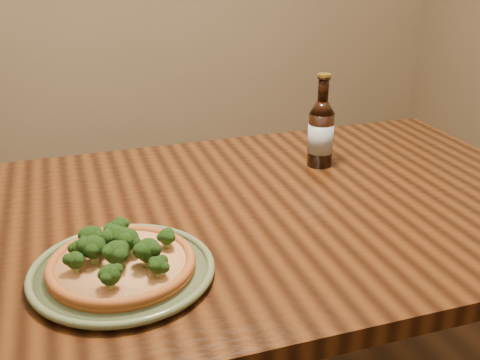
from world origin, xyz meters
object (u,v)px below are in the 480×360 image
object	(u,v)px
plate	(122,271)
table	(221,248)
pizza	(121,261)
beer_bottle	(321,132)

from	to	relation	value
plate	table	bearing A→B (deg)	38.90
pizza	table	bearing A→B (deg)	38.63
beer_bottle	table	bearing A→B (deg)	-172.31
pizza	plate	bearing A→B (deg)	-47.56
plate	pizza	distance (m)	0.02
beer_bottle	plate	bearing A→B (deg)	-167.75
beer_bottle	pizza	bearing A→B (deg)	-167.87
table	beer_bottle	xyz separation A→B (m)	(0.32, 0.18, 0.18)
table	pizza	bearing A→B (deg)	-141.37
table	beer_bottle	distance (m)	0.41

